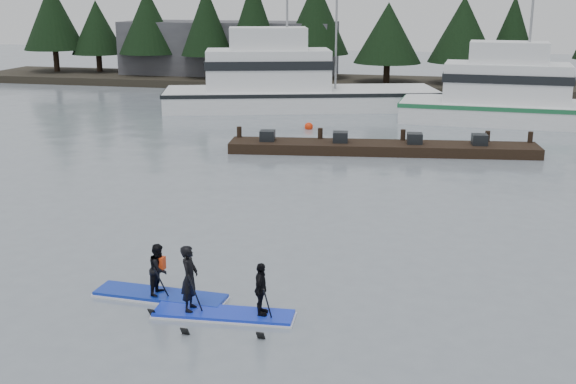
% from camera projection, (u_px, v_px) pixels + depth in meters
% --- Properties ---
extents(ground, '(160.00, 160.00, 0.00)m').
position_uv_depth(ground, '(234.00, 296.00, 18.13)').
color(ground, slate).
rests_on(ground, ground).
extents(far_shore, '(70.00, 8.00, 0.60)m').
position_uv_depth(far_shore, '(390.00, 84.00, 57.47)').
color(far_shore, '#2D281E').
rests_on(far_shore, ground).
extents(treeline, '(60.00, 4.00, 8.00)m').
position_uv_depth(treeline, '(390.00, 88.00, 57.55)').
color(treeline, black).
rests_on(treeline, ground).
extents(waterfront_building, '(18.00, 6.00, 5.00)m').
position_uv_depth(waterfront_building, '(229.00, 51.00, 61.82)').
color(waterfront_building, '#4C4C51').
rests_on(waterfront_building, ground).
extents(fishing_boat_large, '(18.27, 9.73, 9.94)m').
position_uv_depth(fishing_boat_large, '(292.00, 97.00, 47.31)').
color(fishing_boat_large, white).
rests_on(fishing_boat_large, ground).
extents(fishing_boat_medium, '(15.73, 5.11, 9.11)m').
position_uv_depth(fishing_boat_medium, '(529.00, 112.00, 41.90)').
color(fishing_boat_medium, white).
rests_on(fishing_boat_medium, ground).
extents(floating_dock, '(14.68, 3.87, 0.49)m').
position_uv_depth(floating_dock, '(382.00, 148.00, 34.25)').
color(floating_dock, black).
rests_on(floating_dock, ground).
extents(buoy_b, '(0.48, 0.48, 0.48)m').
position_uv_depth(buoy_b, '(309.00, 129.00, 40.34)').
color(buoy_b, red).
rests_on(buoy_b, ground).
extents(paddleboard_solo, '(3.38, 1.15, 1.86)m').
position_uv_depth(paddleboard_solo, '(160.00, 281.00, 17.91)').
color(paddleboard_solo, '#122EAB').
rests_on(paddleboard_solo, ground).
extents(paddleboard_duo, '(3.35, 1.24, 2.18)m').
position_uv_depth(paddleboard_duo, '(222.00, 293.00, 16.84)').
color(paddleboard_duo, '#1631D7').
rests_on(paddleboard_duo, ground).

